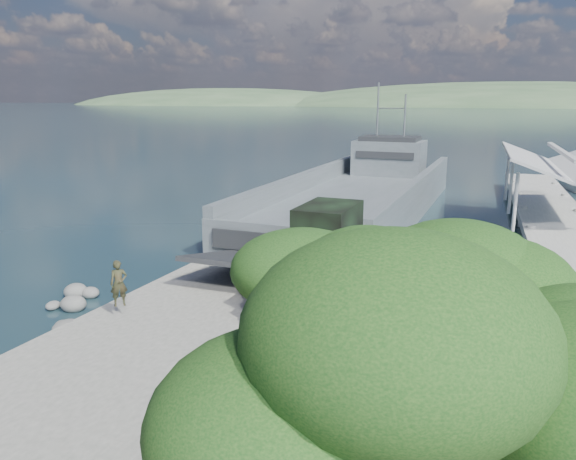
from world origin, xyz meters
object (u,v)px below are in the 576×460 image
object	(u,v)px
pier	(557,214)
landing_craft	(359,203)
military_truck	(318,252)
overhang_tree	(450,347)
soldier	(120,294)

from	to	relation	value
pier	landing_craft	world-z (taller)	landing_craft
pier	landing_craft	size ratio (longest dim) A/B	1.26
military_truck	overhang_tree	world-z (taller)	overhang_tree
military_truck	soldier	bearing A→B (deg)	-138.61
landing_craft	military_truck	bearing A→B (deg)	-80.53
military_truck	soldier	distance (m)	7.76
landing_craft	military_truck	world-z (taller)	landing_craft
pier	soldier	size ratio (longest dim) A/B	26.08
pier	landing_craft	distance (m)	13.07
landing_craft	soldier	world-z (taller)	landing_craft
landing_craft	soldier	bearing A→B (deg)	-96.91
military_truck	overhang_tree	size ratio (longest dim) A/B	1.06
soldier	landing_craft	bearing A→B (deg)	40.10
landing_craft	overhang_tree	distance (m)	33.49
military_truck	soldier	xyz separation A→B (m)	(-6.12, -4.70, -0.85)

